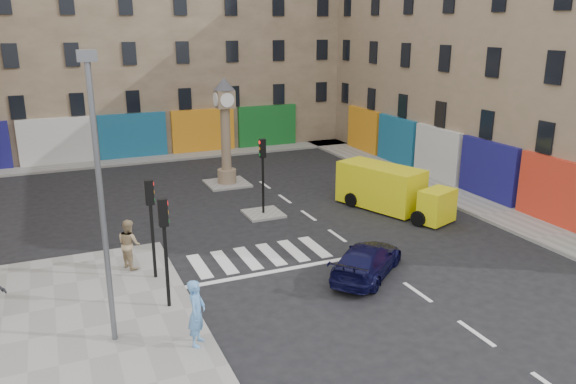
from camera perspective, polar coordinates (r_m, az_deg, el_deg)
ground at (r=22.07m, az=9.95°, el=-7.85°), size 120.00×120.00×0.00m
sidewalk_left at (r=17.20m, az=-19.56°, el=-15.91°), size 7.00×16.00×0.15m
sidewalk_right at (r=34.51m, az=13.10°, el=1.12°), size 2.60×30.00×0.15m
sidewalk_far at (r=40.55m, az=-12.37°, el=3.47°), size 32.00×2.40×0.15m
island_near at (r=27.85m, az=-2.52°, el=-2.21°), size 1.80×1.80×0.12m
island_far at (r=33.28m, az=-6.20°, el=0.87°), size 2.40×2.40×0.12m
building_right at (r=37.45m, az=21.97°, el=13.88°), size 10.00×30.00×16.00m
building_far at (r=45.26m, az=-14.55°, el=15.44°), size 32.00×10.00×17.00m
traffic_light_left_near at (r=18.30m, az=-12.43°, el=-4.36°), size 0.28×0.22×3.70m
traffic_light_left_far at (r=20.53m, az=-13.75°, el=-2.12°), size 0.28×0.22×3.70m
traffic_light_island at (r=27.14m, az=-2.58°, el=2.85°), size 0.28×0.22×3.70m
lamp_post at (r=16.08m, az=-18.56°, el=0.37°), size 0.50×0.25×8.30m
clock_pillar at (r=32.50m, az=-6.39°, el=6.79°), size 1.20×1.20×6.10m
navy_sedan at (r=21.29m, az=8.00°, el=-6.88°), size 4.38×4.08×1.24m
yellow_van at (r=28.64m, az=10.34°, el=0.25°), size 3.81×6.35×2.22m
pedestrian_blue at (r=16.61m, az=-9.26°, el=-12.00°), size 0.79×0.88×2.01m
pedestrian_tan at (r=22.14m, az=-15.83°, el=-5.07°), size 1.03×1.14×1.90m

